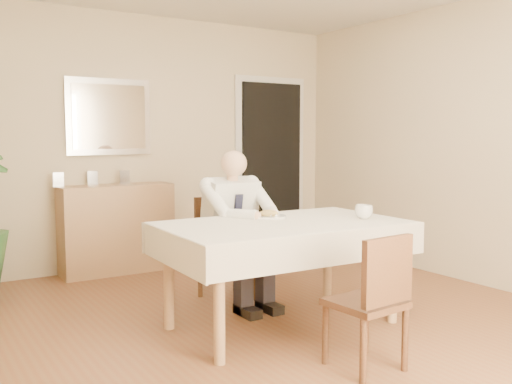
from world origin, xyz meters
TOP-DOWN VIEW (x-y plane):
  - room at (0.00, 0.00)m, footprint 5.00×5.02m
  - doorway at (1.55, 2.46)m, footprint 0.96×0.07m
  - mirror at (-0.40, 2.47)m, footprint 0.86×0.04m
  - dining_table at (0.07, 0.10)m, footprint 1.75×1.07m
  - chair_far at (0.07, 0.98)m, footprint 0.45×0.45m
  - chair_near at (0.05, -0.84)m, footprint 0.41×0.41m
  - seated_man at (0.07, 0.69)m, footprint 0.48×0.72m
  - plate at (0.11, 0.34)m, footprint 0.26×0.26m
  - food at (0.11, 0.34)m, footprint 0.14×0.14m
  - knife at (0.15, 0.28)m, footprint 0.01×0.13m
  - fork at (0.07, 0.28)m, footprint 0.01×0.13m
  - coffee_mug at (0.67, -0.08)m, footprint 0.15×0.15m
  - sideboard at (-0.40, 2.32)m, footprint 1.10×0.38m
  - photo_frame_left at (-0.94, 2.36)m, footprint 0.10×0.02m
  - photo_frame_center at (-0.60, 2.40)m, footprint 0.10×0.02m
  - photo_frame_right at (-0.29, 2.36)m, footprint 0.10×0.02m

SIDE VIEW (x-z plane):
  - sideboard at x=-0.40m, z-range 0.00..0.88m
  - chair_near at x=0.05m, z-range 0.04..0.85m
  - chair_far at x=0.07m, z-range 0.05..0.90m
  - dining_table at x=0.07m, z-range 0.29..1.04m
  - seated_man at x=0.07m, z-range 0.07..1.31m
  - plate at x=0.11m, z-range 0.75..0.77m
  - knife at x=0.15m, z-range 0.77..0.78m
  - fork at x=0.07m, z-range 0.77..0.78m
  - food at x=0.11m, z-range 0.76..0.81m
  - coffee_mug at x=0.67m, z-range 0.75..0.86m
  - photo_frame_left at x=-0.94m, z-range 0.88..1.02m
  - photo_frame_center at x=-0.60m, z-range 0.88..1.02m
  - photo_frame_right at x=-0.29m, z-range 0.88..1.02m
  - doorway at x=1.55m, z-range -0.05..2.05m
  - room at x=0.00m, z-range 0.00..2.60m
  - mirror at x=-0.40m, z-range 1.17..1.93m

